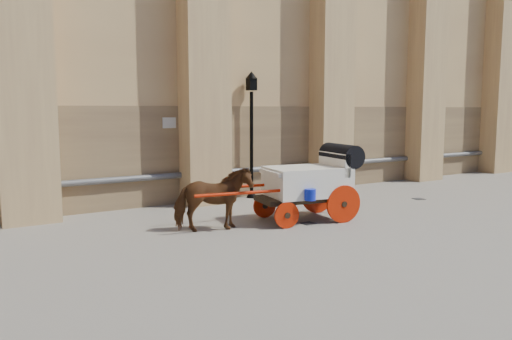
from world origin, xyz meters
TOP-DOWN VIEW (x-y plane):
  - ground at (0.00, 0.00)m, footprint 90.00×90.00m
  - horse at (-2.41, 0.30)m, footprint 1.96×1.24m
  - carriage at (0.40, 0.07)m, footprint 4.65×1.90m
  - street_lamp at (0.74, 3.71)m, footprint 0.39×0.39m
  - drain_grate_near at (-0.00, -0.30)m, footprint 0.33×0.33m
  - drain_grate_far at (5.21, 0.59)m, footprint 0.38×0.38m

SIDE VIEW (x-z plane):
  - ground at x=0.00m, z-range 0.00..0.00m
  - drain_grate_near at x=0.00m, z-range 0.00..0.01m
  - drain_grate_far at x=5.21m, z-range 0.00..0.01m
  - horse at x=-2.41m, z-range 0.00..1.53m
  - carriage at x=0.40m, z-range 0.08..2.06m
  - street_lamp at x=0.74m, z-range 0.14..4.26m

